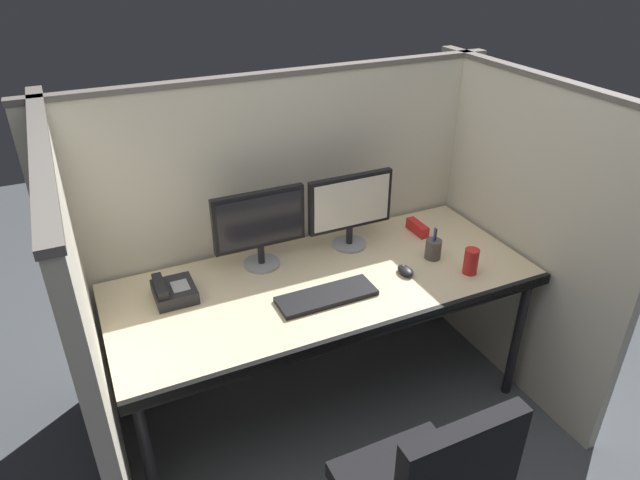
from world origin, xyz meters
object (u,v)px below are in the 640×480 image
monitor_left (259,224)px  monitor_right (350,206)px  desk_phone (173,291)px  desk (326,290)px  computer_mouse (405,270)px  keyboard_main (327,296)px  soda_can (471,261)px  pen_cup (433,249)px  red_stapler (417,228)px

monitor_left → monitor_right: bearing=-1.3°
monitor_right → desk_phone: bearing=-174.9°
desk → monitor_right: size_ratio=4.42×
monitor_right → monitor_left: bearing=178.7°
desk → computer_mouse: bearing=-15.3°
monitor_right → desk_phone: size_ratio=2.26×
keyboard_main → soda_can: bearing=-8.0°
monitor_right → computer_mouse: (0.11, -0.34, -0.20)m
desk → soda_can: 0.67m
monitor_left → soda_can: size_ratio=3.52×
monitor_right → pen_cup: (0.30, -0.27, -0.17)m
red_stapler → soda_can: bearing=-89.7°
desk → red_stapler: (0.62, 0.21, 0.08)m
computer_mouse → desk_phone: 1.03m
desk → soda_can: size_ratio=15.57×
computer_mouse → soda_can: (0.27, -0.12, 0.04)m
pen_cup → monitor_left: bearing=159.5°
monitor_left → monitor_right: size_ratio=1.00×
monitor_left → red_stapler: size_ratio=2.87×
monitor_right → red_stapler: (0.38, -0.03, -0.19)m
soda_can → red_stapler: bearing=90.3°
monitor_right → red_stapler: size_ratio=2.87×
desk_phone → soda_can: size_ratio=1.56×
soda_can → monitor_right: bearing=129.9°
desk → monitor_left: 0.42m
monitor_left → desk_phone: (-0.43, -0.09, -0.18)m
computer_mouse → pen_cup: (0.19, 0.06, 0.03)m
monitor_left → red_stapler: monitor_left is taller
desk_phone → keyboard_main: bearing=-25.4°
monitor_left → red_stapler: (0.84, -0.04, -0.19)m
monitor_right → pen_cup: monitor_right is taller
monitor_right → computer_mouse: size_ratio=4.48×
desk → red_stapler: size_ratio=12.67×
keyboard_main → desk_phone: 0.65m
desk_phone → red_stapler: (1.27, 0.05, -0.01)m
monitor_right → desk_phone: 0.91m
pen_cup → red_stapler: (0.07, 0.24, -0.02)m
desk → computer_mouse: (0.36, -0.10, 0.07)m
pen_cup → desk_phone: bearing=170.8°
monitor_left → soda_can: (0.84, -0.47, -0.15)m
soda_can → red_stapler: (-0.00, 0.43, -0.03)m
desk_phone → desk: bearing=-14.1°
monitor_right → keyboard_main: 0.51m
desk_phone → soda_can: bearing=-16.5°
monitor_left → red_stapler: bearing=-2.8°
desk → desk_phone: (-0.64, 0.16, 0.08)m
keyboard_main → red_stapler: bearing=26.0°
soda_can → pen_cup: bearing=112.9°
pen_cup → keyboard_main: bearing=-171.8°
desk → red_stapler: bearing=18.7°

